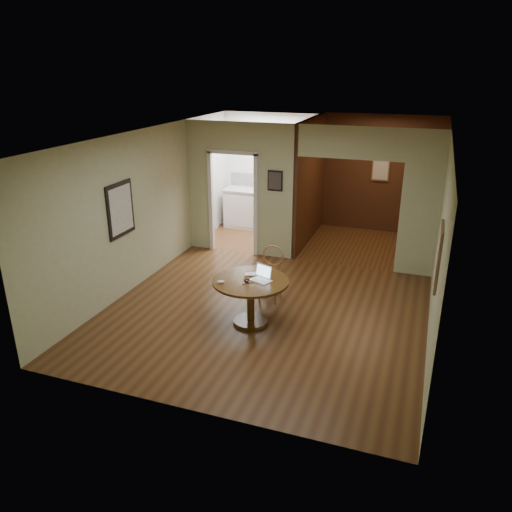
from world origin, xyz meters
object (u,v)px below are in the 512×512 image
(dining_table, at_px, (251,291))
(closed_laptop, at_px, (255,275))
(chair, at_px, (271,270))
(open_laptop, at_px, (262,276))

(dining_table, distance_m, closed_laptop, 0.25)
(closed_laptop, bearing_deg, chair, 65.05)
(chair, bearing_deg, open_laptop, -81.00)
(closed_laptop, bearing_deg, open_laptop, -49.58)
(open_laptop, relative_size, closed_laptop, 1.20)
(dining_table, bearing_deg, closed_laptop, 88.05)
(dining_table, distance_m, open_laptop, 0.30)
(chair, bearing_deg, closed_laptop, -91.41)
(dining_table, xyz_separation_m, open_laptop, (0.16, 0.08, 0.25))
(dining_table, xyz_separation_m, closed_laptop, (0.01, 0.16, 0.20))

